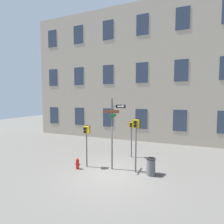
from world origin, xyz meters
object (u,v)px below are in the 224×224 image
at_px(pedestrian_signal_left, 86,135).
at_px(trash_bin, 151,167).
at_px(pedestrian_signal_right, 136,130).
at_px(fire_hydrant, 77,164).
at_px(street_sign_pole, 113,128).
at_px(pedestrian_signal_across, 131,129).

height_order(pedestrian_signal_left, trash_bin, pedestrian_signal_left).
xyz_separation_m(pedestrian_signal_right, fire_hydrant, (-3.27, -0.76, -2.05)).
height_order(pedestrian_signal_right, fire_hydrant, pedestrian_signal_right).
relative_size(street_sign_pole, pedestrian_signal_across, 1.64).
bearing_deg(fire_hydrant, trash_bin, 9.86).
bearing_deg(pedestrian_signal_left, pedestrian_signal_right, 5.59).
xyz_separation_m(street_sign_pole, pedestrian_signal_right, (1.32, 0.05, -0.06)).
bearing_deg(pedestrian_signal_left, pedestrian_signal_across, 53.14).
xyz_separation_m(pedestrian_signal_left, pedestrian_signal_right, (2.92, 0.29, 0.42)).
height_order(pedestrian_signal_left, pedestrian_signal_right, pedestrian_signal_right).
bearing_deg(trash_bin, pedestrian_signal_right, 177.08).
bearing_deg(street_sign_pole, pedestrian_signal_left, -171.65).
xyz_separation_m(fire_hydrant, trash_bin, (4.11, 0.71, 0.16)).
height_order(street_sign_pole, pedestrian_signal_across, street_sign_pole).
bearing_deg(pedestrian_signal_across, pedestrian_signal_right, -69.61).
bearing_deg(pedestrian_signal_left, street_sign_pole, 8.35).
relative_size(pedestrian_signal_right, fire_hydrant, 4.73).
distance_m(pedestrian_signal_right, fire_hydrant, 3.93).
relative_size(fire_hydrant, trash_bin, 0.69).
distance_m(pedestrian_signal_left, pedestrian_signal_right, 2.96).
distance_m(pedestrian_signal_right, trash_bin, 2.07).
distance_m(pedestrian_signal_across, fire_hydrant, 4.29).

